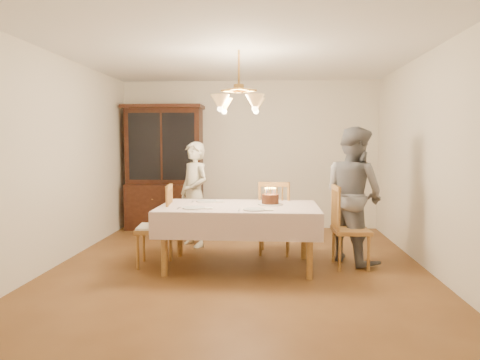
# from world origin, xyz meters

# --- Properties ---
(ground) EXTENTS (5.00, 5.00, 0.00)m
(ground) POSITION_xyz_m (0.00, 0.00, 0.00)
(ground) COLOR brown
(ground) RESTS_ON ground
(room_shell) EXTENTS (5.00, 5.00, 5.00)m
(room_shell) POSITION_xyz_m (0.00, 0.00, 1.58)
(room_shell) COLOR white
(room_shell) RESTS_ON ground
(dining_table) EXTENTS (1.90, 1.10, 0.76)m
(dining_table) POSITION_xyz_m (0.00, 0.00, 0.68)
(dining_table) COLOR #905F2A
(dining_table) RESTS_ON ground
(china_hutch) EXTENTS (1.38, 0.54, 2.16)m
(china_hutch) POSITION_xyz_m (-1.48, 2.25, 1.04)
(china_hutch) COLOR black
(china_hutch) RESTS_ON ground
(chair_far_side) EXTENTS (0.47, 0.45, 1.00)m
(chair_far_side) POSITION_xyz_m (0.44, 0.67, 0.44)
(chair_far_side) COLOR #905F2A
(chair_far_side) RESTS_ON ground
(chair_left_end) EXTENTS (0.46, 0.48, 1.00)m
(chair_left_end) POSITION_xyz_m (-1.04, -0.01, 0.45)
(chair_left_end) COLOR #905F2A
(chair_left_end) RESTS_ON ground
(chair_right_end) EXTENTS (0.44, 0.46, 1.00)m
(chair_right_end) POSITION_xyz_m (1.35, 0.09, 0.44)
(chair_right_end) COLOR #905F2A
(chair_right_end) RESTS_ON ground
(elderly_woman) EXTENTS (0.66, 0.65, 1.53)m
(elderly_woman) POSITION_xyz_m (-0.73, 1.04, 0.77)
(elderly_woman) COLOR beige
(elderly_woman) RESTS_ON ground
(adult_in_grey) EXTENTS (1.01, 1.05, 1.71)m
(adult_in_grey) POSITION_xyz_m (1.43, 0.36, 0.86)
(adult_in_grey) COLOR slate
(adult_in_grey) RESTS_ON ground
(birthday_cake) EXTENTS (0.30, 0.30, 0.21)m
(birthday_cake) POSITION_xyz_m (0.38, 0.10, 0.82)
(birthday_cake) COLOR white
(birthday_cake) RESTS_ON dining_table
(place_setting_near_left) EXTENTS (0.41, 0.26, 0.02)m
(place_setting_near_left) POSITION_xyz_m (-0.49, -0.28, 0.77)
(place_setting_near_left) COLOR white
(place_setting_near_left) RESTS_ON dining_table
(place_setting_near_right) EXTENTS (0.39, 0.24, 0.02)m
(place_setting_near_right) POSITION_xyz_m (0.21, -0.35, 0.77)
(place_setting_near_right) COLOR white
(place_setting_near_right) RESTS_ON dining_table
(place_setting_far_left) EXTENTS (0.41, 0.26, 0.02)m
(place_setting_far_left) POSITION_xyz_m (-0.43, 0.29, 0.77)
(place_setting_far_left) COLOR white
(place_setting_far_left) RESTS_ON dining_table
(chandelier) EXTENTS (0.62, 0.62, 0.73)m
(chandelier) POSITION_xyz_m (-0.00, -0.00, 1.98)
(chandelier) COLOR #BF8C3F
(chandelier) RESTS_ON ground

